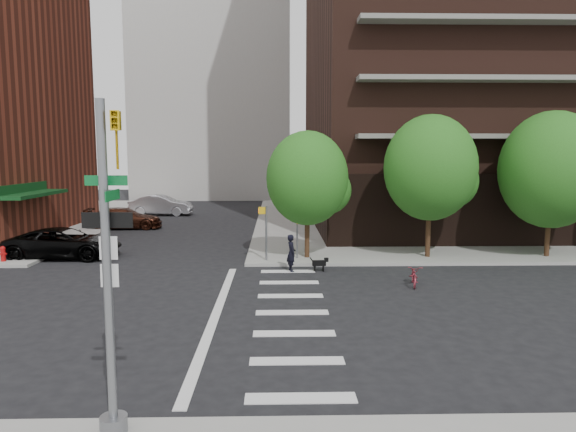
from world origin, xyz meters
TOP-DOWN VIEW (x-y plane):
  - ground at (0.00, 0.00)m, footprint 120.00×120.00m
  - sidewalk_ne at (20.50, 23.50)m, footprint 39.00×33.00m
  - crosswalk at (2.21, -0.00)m, footprint 3.85×13.00m
  - tree_a at (4.00, 8.50)m, footprint 4.00×4.00m
  - tree_b at (10.00, 8.50)m, footprint 4.50×4.50m
  - tree_c at (16.00, 8.50)m, footprint 5.00×5.00m
  - traffic_signal at (-0.47, -7.49)m, footprint 0.90×0.75m
  - pedestrian_signal at (2.32, 7.92)m, footprint 2.18×0.67m
  - fire_hydrant at (-10.50, 7.80)m, footprint 0.24×0.24m
  - parked_car_black at (-8.20, 9.28)m, footprint 2.55×5.51m
  - parked_car_maroon at (-8.17, 19.48)m, footprint 2.52×5.29m
  - parked_car_silver at (-7.40, 27.52)m, footprint 2.01×5.34m
  - scooter at (7.97, 3.41)m, footprint 0.86×1.69m
  - dog_walker at (3.15, 6.00)m, footprint 0.68×0.52m
  - dog at (4.43, 5.98)m, footprint 0.73×0.26m

SIDE VIEW (x-z plane):
  - ground at x=0.00m, z-range 0.00..0.00m
  - crosswalk at x=2.21m, z-range 0.00..0.01m
  - sidewalk_ne at x=20.50m, z-range 0.00..0.15m
  - dog at x=4.43m, z-range 0.08..0.69m
  - scooter at x=7.97m, z-range 0.00..0.84m
  - fire_hydrant at x=-10.50m, z-range 0.19..0.92m
  - parked_car_maroon at x=-8.17m, z-range 0.00..1.49m
  - parked_car_black at x=-8.20m, z-range 0.00..1.53m
  - dog_walker at x=3.15m, z-range 0.00..1.67m
  - parked_car_silver at x=-7.40m, z-range 0.00..1.74m
  - pedestrian_signal at x=2.32m, z-range 0.55..3.15m
  - traffic_signal at x=-0.47m, z-range -0.30..5.70m
  - tree_a at x=4.00m, z-range 1.09..6.99m
  - tree_c at x=16.00m, z-range 1.05..7.85m
  - tree_b at x=10.00m, z-range 1.22..7.87m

